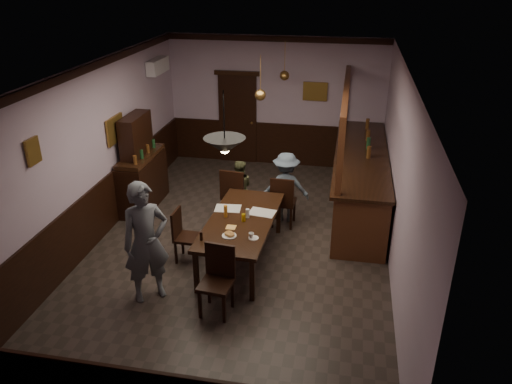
% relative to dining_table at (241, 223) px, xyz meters
% --- Properties ---
extents(room, '(5.01, 8.01, 3.01)m').
position_rel_dining_table_xyz_m(room, '(-0.13, 0.40, 0.81)').
color(room, '#2D2621').
rests_on(room, ground).
extents(dining_table, '(1.09, 2.24, 0.75)m').
position_rel_dining_table_xyz_m(dining_table, '(0.00, 0.00, 0.00)').
color(dining_table, black).
rests_on(dining_table, ground).
extents(chair_far_left, '(0.52, 0.52, 1.06)m').
position_rel_dining_table_xyz_m(chair_far_left, '(-0.41, 1.28, -0.10)').
color(chair_far_left, black).
rests_on(chair_far_left, ground).
extents(chair_far_right, '(0.45, 0.45, 0.99)m').
position_rel_dining_table_xyz_m(chair_far_right, '(0.50, 1.25, -0.14)').
color(chair_far_right, black).
rests_on(chair_far_right, ground).
extents(chair_near, '(0.47, 0.47, 1.00)m').
position_rel_dining_table_xyz_m(chair_near, '(-0.05, -1.32, -0.14)').
color(chair_near, black).
rests_on(chair_near, ground).
extents(chair_side, '(0.40, 0.40, 0.89)m').
position_rel_dining_table_xyz_m(chair_side, '(-0.93, -0.16, -0.20)').
color(chair_side, black).
rests_on(chair_side, ground).
extents(person_standing, '(0.78, 0.75, 1.81)m').
position_rel_dining_table_xyz_m(person_standing, '(-1.10, -1.21, 0.22)').
color(person_standing, slate).
rests_on(person_standing, ground).
extents(person_seated_left, '(0.61, 0.52, 1.11)m').
position_rel_dining_table_xyz_m(person_seated_left, '(-0.39, 1.57, -0.13)').
color(person_seated_left, '#4C4F2F').
rests_on(person_seated_left, ground).
extents(person_seated_right, '(0.91, 0.59, 1.34)m').
position_rel_dining_table_xyz_m(person_seated_right, '(0.51, 1.53, -0.02)').
color(person_seated_right, slate).
rests_on(person_seated_right, ground).
extents(newspaper_left, '(0.45, 0.34, 0.01)m').
position_rel_dining_table_xyz_m(newspaper_left, '(-0.30, 0.32, 0.07)').
color(newspaper_left, silver).
rests_on(newspaper_left, dining_table).
extents(newspaper_right, '(0.46, 0.36, 0.01)m').
position_rel_dining_table_xyz_m(newspaper_right, '(0.29, 0.28, 0.07)').
color(newspaper_right, silver).
rests_on(newspaper_right, dining_table).
extents(napkin, '(0.16, 0.16, 0.00)m').
position_rel_dining_table_xyz_m(napkin, '(-0.10, -0.29, 0.07)').
color(napkin, '#FFBD5D').
rests_on(napkin, dining_table).
extents(saucer, '(0.15, 0.15, 0.01)m').
position_rel_dining_table_xyz_m(saucer, '(0.31, -0.56, 0.07)').
color(saucer, white).
rests_on(saucer, dining_table).
extents(coffee_cup, '(0.08, 0.08, 0.07)m').
position_rel_dining_table_xyz_m(coffee_cup, '(0.27, -0.56, 0.11)').
color(coffee_cup, white).
rests_on(coffee_cup, saucer).
extents(pastry_plate, '(0.22, 0.22, 0.01)m').
position_rel_dining_table_xyz_m(pastry_plate, '(-0.06, -0.56, 0.07)').
color(pastry_plate, white).
rests_on(pastry_plate, dining_table).
extents(pastry_ring_a, '(0.13, 0.13, 0.04)m').
position_rel_dining_table_xyz_m(pastry_ring_a, '(-0.08, -0.54, 0.10)').
color(pastry_ring_a, '#C68C47').
rests_on(pastry_ring_a, pastry_plate).
extents(pastry_ring_b, '(0.13, 0.13, 0.04)m').
position_rel_dining_table_xyz_m(pastry_ring_b, '(-0.04, -0.57, 0.10)').
color(pastry_ring_b, '#C68C47').
rests_on(pastry_ring_b, pastry_plate).
extents(soda_can, '(0.07, 0.07, 0.12)m').
position_rel_dining_table_xyz_m(soda_can, '(0.05, -0.05, 0.12)').
color(soda_can, yellow).
rests_on(soda_can, dining_table).
extents(beer_glass, '(0.06, 0.06, 0.20)m').
position_rel_dining_table_xyz_m(beer_glass, '(-0.26, 0.03, 0.16)').
color(beer_glass, '#BF721E').
rests_on(beer_glass, dining_table).
extents(water_glass, '(0.06, 0.06, 0.15)m').
position_rel_dining_table_xyz_m(water_glass, '(0.09, 0.07, 0.14)').
color(water_glass, silver).
rests_on(water_glass, dining_table).
extents(pepper_mill, '(0.04, 0.04, 0.14)m').
position_rel_dining_table_xyz_m(pepper_mill, '(-0.44, -0.75, 0.13)').
color(pepper_mill, black).
rests_on(pepper_mill, dining_table).
extents(sideboard, '(0.50, 1.41, 1.87)m').
position_rel_dining_table_xyz_m(sideboard, '(-2.34, 1.59, 0.06)').
color(sideboard, black).
rests_on(sideboard, ground).
extents(bar_counter, '(1.00, 4.28, 2.40)m').
position_rel_dining_table_xyz_m(bar_counter, '(1.86, 2.37, -0.08)').
color(bar_counter, '#432212').
rests_on(bar_counter, ground).
extents(door_back, '(0.90, 0.06, 2.10)m').
position_rel_dining_table_xyz_m(door_back, '(-1.03, 4.35, 0.36)').
color(door_back, black).
rests_on(door_back, ground).
extents(ac_unit, '(0.20, 0.85, 0.30)m').
position_rel_dining_table_xyz_m(ac_unit, '(-2.51, 3.30, 1.76)').
color(ac_unit, white).
rests_on(ac_unit, ground).
extents(picture_left_small, '(0.04, 0.28, 0.36)m').
position_rel_dining_table_xyz_m(picture_left_small, '(-2.59, -1.20, 1.46)').
color(picture_left_small, olive).
rests_on(picture_left_small, ground).
extents(picture_left_large, '(0.04, 0.62, 0.48)m').
position_rel_dining_table_xyz_m(picture_left_large, '(-2.59, 1.20, 1.01)').
color(picture_left_large, olive).
rests_on(picture_left_large, ground).
extents(picture_back, '(0.55, 0.04, 0.42)m').
position_rel_dining_table_xyz_m(picture_back, '(0.77, 4.36, 1.11)').
color(picture_back, olive).
rests_on(picture_back, ground).
extents(pendant_iron, '(0.56, 0.56, 0.85)m').
position_rel_dining_table_xyz_m(pendant_iron, '(-0.03, -0.80, 1.57)').
color(pendant_iron, black).
rests_on(pendant_iron, ground).
extents(pendant_brass_mid, '(0.20, 0.20, 0.81)m').
position_rel_dining_table_xyz_m(pendant_brass_mid, '(-0.03, 1.83, 1.61)').
color(pendant_brass_mid, '#BF8C3F').
rests_on(pendant_brass_mid, ground).
extents(pendant_brass_far, '(0.20, 0.20, 0.81)m').
position_rel_dining_table_xyz_m(pendant_brass_far, '(0.17, 3.54, 1.61)').
color(pendant_brass_far, '#BF8C3F').
rests_on(pendant_brass_far, ground).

